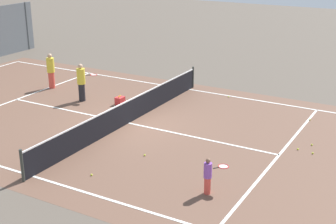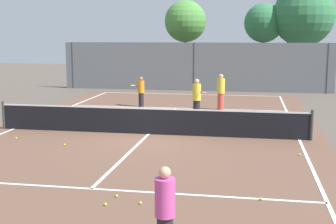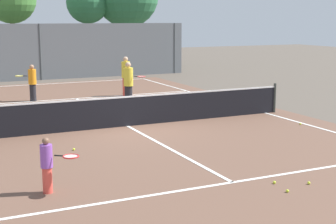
{
  "view_description": "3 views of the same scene",
  "coord_description": "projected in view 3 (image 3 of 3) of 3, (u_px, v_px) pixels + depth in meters",
  "views": [
    {
      "loc": [
        -15.54,
        -10.69,
        7.2
      ],
      "look_at": [
        0.22,
        -1.76,
        0.73
      ],
      "focal_mm": 51.93,
      "sensor_mm": 36.0,
      "label": 1
    },
    {
      "loc": [
        3.74,
        -16.69,
        3.7
      ],
      "look_at": [
        1.02,
        -1.55,
        1.13
      ],
      "focal_mm": 49.59,
      "sensor_mm": 36.0,
      "label": 2
    },
    {
      "loc": [
        -5.69,
        -15.24,
        3.49
      ],
      "look_at": [
        0.68,
        -1.69,
        0.71
      ],
      "focal_mm": 53.98,
      "sensor_mm": 36.0,
      "label": 3
    }
  ],
  "objects": [
    {
      "name": "court_surface",
      "position": [
        127.0,
        126.0,
        16.58
      ],
      "size": [
        13.0,
        25.0,
        0.01
      ],
      "color": "brown",
      "rests_on": "ground_plane"
    },
    {
      "name": "tree_0",
      "position": [
        88.0,
        3.0,
        35.33
      ],
      "size": [
        2.97,
        2.97,
        6.08
      ],
      "color": "brown",
      "rests_on": "ground_plane"
    },
    {
      "name": "player_3",
      "position": [
        126.0,
        76.0,
        22.92
      ],
      "size": [
        0.38,
        0.38,
        1.79
      ],
      "color": "#E54C3F",
      "rests_on": "ground_plane"
    },
    {
      "name": "tennis_ball_5",
      "position": [
        300.0,
        124.0,
        16.79
      ],
      "size": [
        0.07,
        0.07,
        0.07
      ],
      "primitive_type": "sphere",
      "color": "#CCE533",
      "rests_on": "ground_plane"
    },
    {
      "name": "tennis_ball_0",
      "position": [
        309.0,
        183.0,
        10.76
      ],
      "size": [
        0.07,
        0.07,
        0.07
      ],
      "primitive_type": "sphere",
      "color": "#CCE533",
      "rests_on": "ground_plane"
    },
    {
      "name": "perimeter_fence",
      "position": [
        40.0,
        52.0,
        28.74
      ],
      "size": [
        18.0,
        0.12,
        3.2
      ],
      "color": "slate",
      "rests_on": "ground_plane"
    },
    {
      "name": "player_4",
      "position": [
        48.0,
        164.0,
        10.14
      ],
      "size": [
        0.77,
        0.67,
        1.15
      ],
      "color": "#E54C3F",
      "rests_on": "ground_plane"
    },
    {
      "name": "tennis_ball_1",
      "position": [
        274.0,
        182.0,
        10.8
      ],
      "size": [
        0.07,
        0.07,
        0.07
      ],
      "primitive_type": "sphere",
      "color": "#CCE533",
      "rests_on": "ground_plane"
    },
    {
      "name": "player_2",
      "position": [
        32.0,
        82.0,
        21.46
      ],
      "size": [
        0.88,
        0.68,
        1.56
      ],
      "color": "#232328",
      "rests_on": "ground_plane"
    },
    {
      "name": "ball_crate",
      "position": [
        157.0,
        108.0,
        18.82
      ],
      "size": [
        0.41,
        0.33,
        0.43
      ],
      "color": "red",
      "rests_on": "ground_plane"
    },
    {
      "name": "tennis_ball_2",
      "position": [
        74.0,
        149.0,
        13.53
      ],
      "size": [
        0.07,
        0.07,
        0.07
      ],
      "primitive_type": "sphere",
      "color": "#CCE533",
      "rests_on": "ground_plane"
    },
    {
      "name": "ground_plane",
      "position": [
        127.0,
        126.0,
        16.58
      ],
      "size": [
        80.0,
        80.0,
        0.0
      ],
      "primitive_type": "plane",
      "color": "brown"
    },
    {
      "name": "player_0",
      "position": [
        129.0,
        84.0,
        20.15
      ],
      "size": [
        0.81,
        0.87,
        1.79
      ],
      "color": "#232328",
      "rests_on": "ground_plane"
    },
    {
      "name": "tennis_net",
      "position": [
        127.0,
        111.0,
        16.48
      ],
      "size": [
        11.9,
        0.1,
        1.1
      ],
      "color": "#333833",
      "rests_on": "ground_plane"
    },
    {
      "name": "tennis_ball_9",
      "position": [
        287.0,
        191.0,
        10.27
      ],
      "size": [
        0.07,
        0.07,
        0.07
      ],
      "primitive_type": "sphere",
      "color": "#CCE533",
      "rests_on": "ground_plane"
    }
  ]
}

